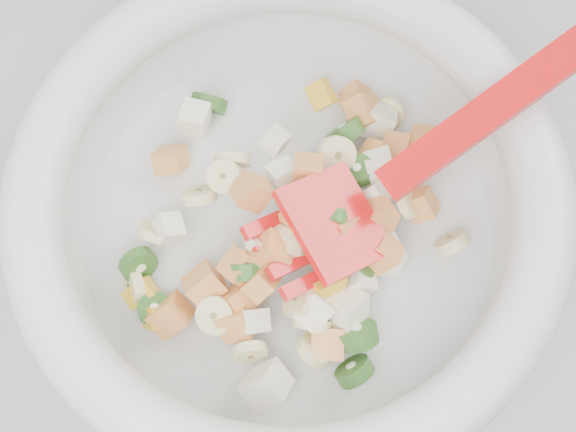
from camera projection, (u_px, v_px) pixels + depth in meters
counter at (186, 417)px, 1.05m from camera, size 2.00×0.60×0.90m
mixing_bowl at (289, 211)px, 0.60m from camera, size 0.47×0.38×0.16m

